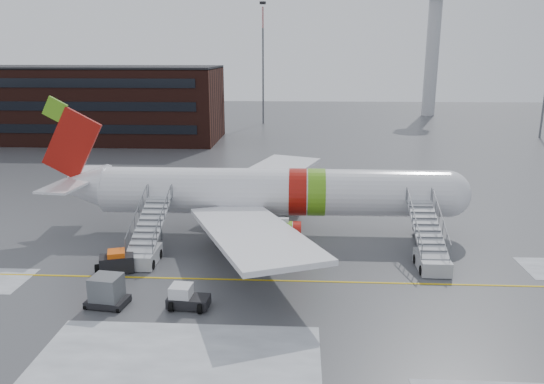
# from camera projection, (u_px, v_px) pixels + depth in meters

# --- Properties ---
(ground) EXTENTS (260.00, 260.00, 0.00)m
(ground) POSITION_uv_depth(u_px,v_px,m) (301.00, 275.00, 35.74)
(ground) COLOR #494C4F
(ground) RESTS_ON ground
(airliner) EXTENTS (35.03, 32.97, 11.18)m
(airliner) POSITION_uv_depth(u_px,v_px,m) (262.00, 192.00, 43.42)
(airliner) COLOR white
(airliner) RESTS_ON ground
(airstair_fwd) EXTENTS (2.05, 7.70, 3.48)m
(airstair_fwd) POSITION_uv_depth(u_px,v_px,m) (430.00, 251.00, 37.07)
(airstair_fwd) COLOR #AAADB1
(airstair_fwd) RESTS_ON ground
(airstair_aft) EXTENTS (2.05, 7.70, 3.48)m
(airstair_aft) POSITION_uv_depth(u_px,v_px,m) (146.00, 246.00, 38.12)
(airstair_aft) COLOR #B3B6BB
(airstair_aft) RESTS_ON ground
(pushback_tug) EXTENTS (2.50, 1.96, 1.38)m
(pushback_tug) POSITION_uv_depth(u_px,v_px,m) (186.00, 298.00, 31.09)
(pushback_tug) COLOR black
(pushback_tug) RESTS_ON ground
(uld_container) EXTENTS (2.48, 1.94, 1.86)m
(uld_container) POSITION_uv_depth(u_px,v_px,m) (107.00, 292.00, 31.24)
(uld_container) COLOR black
(uld_container) RESTS_ON ground
(baggage_tractor) EXTENTS (3.08, 1.98, 1.52)m
(baggage_tractor) POSITION_uv_depth(u_px,v_px,m) (117.00, 263.00, 36.10)
(baggage_tractor) COLOR black
(baggage_tractor) RESTS_ON ground
(terminal_building) EXTENTS (62.00, 16.11, 12.30)m
(terminal_building) POSITION_uv_depth(u_px,v_px,m) (36.00, 103.00, 89.57)
(terminal_building) COLOR #3F1E16
(terminal_building) RESTS_ON ground
(control_tower) EXTENTS (6.40, 6.40, 30.00)m
(control_tower) POSITION_uv_depth(u_px,v_px,m) (434.00, 33.00, 121.06)
(control_tower) COLOR #B2B5BA
(control_tower) RESTS_ON ground
(light_mast_far_n) EXTENTS (1.20, 1.20, 24.25)m
(light_mast_far_n) POSITION_uv_depth(u_px,v_px,m) (263.00, 56.00, 107.90)
(light_mast_far_n) COLOR #595B60
(light_mast_far_n) RESTS_ON ground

